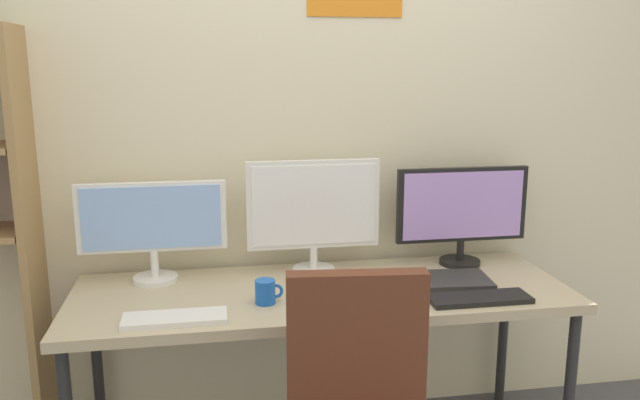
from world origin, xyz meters
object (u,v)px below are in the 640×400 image
(monitor_right, at_px, (462,210))
(coffee_mug, at_px, (266,292))
(keyboard_left, at_px, (175,318))
(desk, at_px, (322,302))
(monitor_left, at_px, (152,224))
(computer_mouse, at_px, (403,294))
(monitor_center, at_px, (313,210))
(keyboard_right, at_px, (479,298))
(laptop_closed, at_px, (450,280))

(monitor_right, xyz_separation_m, coffee_mug, (-0.89, -0.33, -0.20))
(monitor_right, xyz_separation_m, keyboard_left, (-1.22, -0.44, -0.24))
(desk, xyz_separation_m, monitor_left, (-0.66, 0.21, 0.30))
(computer_mouse, bearing_deg, monitor_center, 128.62)
(monitor_left, relative_size, monitor_center, 1.06)
(desk, relative_size, coffee_mug, 18.46)
(desk, height_order, monitor_center, monitor_center)
(desk, bearing_deg, monitor_left, 162.12)
(monitor_left, relative_size, keyboard_left, 1.65)
(desk, xyz_separation_m, keyboard_left, (-0.56, -0.23, 0.06))
(monitor_center, distance_m, monitor_right, 0.66)
(keyboard_left, bearing_deg, monitor_left, 102.52)
(monitor_left, xyz_separation_m, monitor_right, (1.32, 0.00, 0.00))
(computer_mouse, distance_m, coffee_mug, 0.52)
(coffee_mug, bearing_deg, monitor_left, 142.43)
(desk, distance_m, monitor_left, 0.75)
(desk, bearing_deg, monitor_right, 17.88)
(monitor_center, bearing_deg, keyboard_right, -38.31)
(desk, height_order, monitor_left, monitor_left)
(keyboard_left, bearing_deg, keyboard_right, 0.00)
(monitor_right, xyz_separation_m, computer_mouse, (-0.37, -0.36, -0.23))
(monitor_left, relative_size, computer_mouse, 6.17)
(desk, relative_size, keyboard_left, 5.44)
(keyboard_right, distance_m, computer_mouse, 0.28)
(laptop_closed, bearing_deg, monitor_left, 173.79)
(computer_mouse, height_order, coffee_mug, coffee_mug)
(laptop_closed, bearing_deg, keyboard_left, -164.09)
(laptop_closed, height_order, coffee_mug, coffee_mug)
(computer_mouse, distance_m, laptop_closed, 0.26)
(monitor_center, relative_size, laptop_closed, 1.75)
(keyboard_right, bearing_deg, laptop_closed, 100.60)
(coffee_mug, bearing_deg, computer_mouse, -3.60)
(keyboard_left, height_order, computer_mouse, computer_mouse)
(monitor_center, distance_m, keyboard_left, 0.76)
(desk, xyz_separation_m, monitor_center, (0.00, 0.21, 0.32))
(desk, relative_size, monitor_right, 3.34)
(desk, bearing_deg, laptop_closed, -2.59)
(monitor_right, bearing_deg, laptop_closed, -120.11)
(monitor_left, distance_m, keyboard_right, 1.32)
(desk, bearing_deg, computer_mouse, -27.19)
(monitor_center, relative_size, keyboard_left, 1.56)
(keyboard_left, relative_size, keyboard_right, 0.93)
(keyboard_right, bearing_deg, monitor_left, 160.05)
(keyboard_right, xyz_separation_m, laptop_closed, (-0.04, 0.21, 0.00))
(monitor_right, distance_m, keyboard_right, 0.51)
(monitor_right, bearing_deg, computer_mouse, -135.81)
(keyboard_right, bearing_deg, coffee_mug, 171.75)
(keyboard_right, bearing_deg, computer_mouse, 163.21)
(desk, distance_m, keyboard_right, 0.61)
(monitor_center, xyz_separation_m, computer_mouse, (0.29, -0.36, -0.25))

